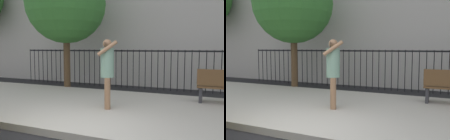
{
  "view_description": "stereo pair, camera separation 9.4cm",
  "coord_description": "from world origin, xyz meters",
  "views": [
    {
      "loc": [
        2.47,
        -3.62,
        1.69
      ],
      "look_at": [
        -0.02,
        2.22,
        1.1
      ],
      "focal_mm": 39.04,
      "sensor_mm": 36.0,
      "label": 1
    },
    {
      "loc": [
        2.56,
        -3.58,
        1.69
      ],
      "look_at": [
        -0.02,
        2.22,
        1.1
      ],
      "focal_mm": 39.04,
      "sensor_mm": 36.0,
      "label": 2
    }
  ],
  "objects": [
    {
      "name": "ground_plane",
      "position": [
        0.0,
        0.0,
        0.0
      ],
      "size": [
        60.0,
        60.0,
        0.0
      ],
      "primitive_type": "plane",
      "color": "black"
    },
    {
      "name": "sidewalk",
      "position": [
        0.0,
        2.2,
        0.07
      ],
      "size": [
        28.0,
        4.4,
        0.15
      ],
      "primitive_type": "cube",
      "color": "#B2ADA3",
      "rests_on": "ground"
    },
    {
      "name": "iron_fence",
      "position": [
        0.0,
        5.9,
        1.02
      ],
      "size": [
        12.03,
        0.04,
        1.6
      ],
      "color": "black",
      "rests_on": "ground"
    },
    {
      "name": "pedestrian_on_phone",
      "position": [
        -0.03,
        1.95,
        1.17
      ],
      "size": [
        0.57,
        0.72,
        1.74
      ],
      "color": "#936B4C",
      "rests_on": "sidewalk"
    },
    {
      "name": "street_tree_near",
      "position": [
        -2.91,
        4.47,
        3.38
      ],
      "size": [
        3.09,
        3.09,
        4.94
      ],
      "color": "#4C3823",
      "rests_on": "ground"
    }
  ]
}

